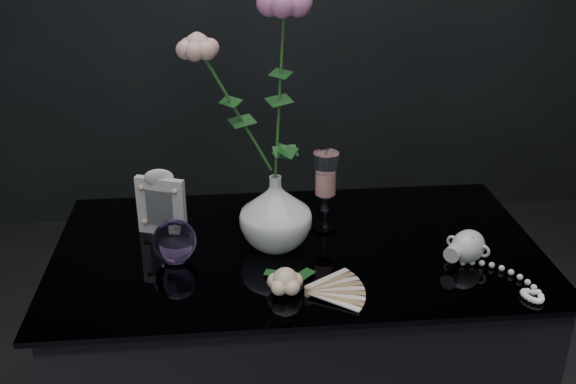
{
  "coord_description": "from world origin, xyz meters",
  "views": [
    {
      "loc": [
        -0.14,
        -1.22,
        1.49
      ],
      "look_at": [
        -0.03,
        -0.01,
        0.92
      ],
      "focal_mm": 42.0,
      "sensor_mm": 36.0,
      "label": 1
    }
  ],
  "objects_px": {
    "vase": "(276,212)",
    "loose_rose": "(285,281)",
    "wine_glass": "(325,192)",
    "paperweight": "(174,241)",
    "picture_frame": "(161,202)",
    "pearl_jar": "(468,245)"
  },
  "relations": [
    {
      "from": "paperweight",
      "to": "pearl_jar",
      "type": "distance_m",
      "value": 0.61
    },
    {
      "from": "pearl_jar",
      "to": "vase",
      "type": "bearing_deg",
      "value": -152.25
    },
    {
      "from": "wine_glass",
      "to": "loose_rose",
      "type": "xyz_separation_m",
      "value": [
        -0.11,
        -0.25,
        -0.07
      ]
    },
    {
      "from": "paperweight",
      "to": "loose_rose",
      "type": "height_order",
      "value": "paperweight"
    },
    {
      "from": "wine_glass",
      "to": "paperweight",
      "type": "xyz_separation_m",
      "value": [
        -0.33,
        -0.11,
        -0.05
      ]
    },
    {
      "from": "vase",
      "to": "loose_rose",
      "type": "distance_m",
      "value": 0.19
    },
    {
      "from": "vase",
      "to": "wine_glass",
      "type": "relative_size",
      "value": 0.88
    },
    {
      "from": "vase",
      "to": "wine_glass",
      "type": "xyz_separation_m",
      "value": [
        0.12,
        0.07,
        0.01
      ]
    },
    {
      "from": "pearl_jar",
      "to": "paperweight",
      "type": "bearing_deg",
      "value": -143.47
    },
    {
      "from": "picture_frame",
      "to": "pearl_jar",
      "type": "bearing_deg",
      "value": 4.68
    },
    {
      "from": "vase",
      "to": "picture_frame",
      "type": "xyz_separation_m",
      "value": [
        -0.25,
        0.08,
        -0.0
      ]
    },
    {
      "from": "vase",
      "to": "wine_glass",
      "type": "distance_m",
      "value": 0.14
    },
    {
      "from": "paperweight",
      "to": "pearl_jar",
      "type": "height_order",
      "value": "paperweight"
    },
    {
      "from": "paperweight",
      "to": "pearl_jar",
      "type": "relative_size",
      "value": 0.37
    },
    {
      "from": "wine_glass",
      "to": "picture_frame",
      "type": "bearing_deg",
      "value": 178.01
    },
    {
      "from": "wine_glass",
      "to": "paperweight",
      "type": "distance_m",
      "value": 0.35
    },
    {
      "from": "picture_frame",
      "to": "vase",
      "type": "bearing_deg",
      "value": 2.32
    },
    {
      "from": "wine_glass",
      "to": "paperweight",
      "type": "bearing_deg",
      "value": -161.58
    },
    {
      "from": "loose_rose",
      "to": "pearl_jar",
      "type": "height_order",
      "value": "pearl_jar"
    },
    {
      "from": "vase",
      "to": "picture_frame",
      "type": "bearing_deg",
      "value": 162.15
    },
    {
      "from": "wine_glass",
      "to": "vase",
      "type": "bearing_deg",
      "value": -150.0
    },
    {
      "from": "vase",
      "to": "loose_rose",
      "type": "height_order",
      "value": "vase"
    }
  ]
}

